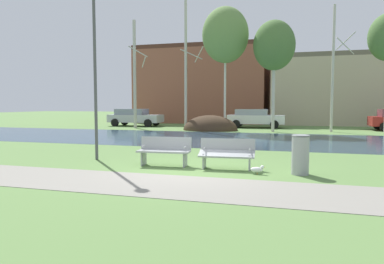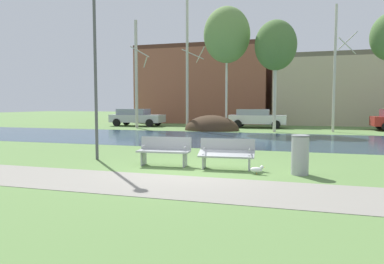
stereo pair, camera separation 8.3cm
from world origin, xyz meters
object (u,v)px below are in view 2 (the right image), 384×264
object	(u,v)px
bench_left	(164,150)
seagull	(257,169)
trash_bin	(300,154)
parked_sedan_second_white	(257,118)
bench_right	(227,153)
parked_van_nearest_silver	(136,117)
streetlamp	(95,46)

from	to	relation	value
bench_left	seagull	distance (m)	2.94
trash_bin	parked_sedan_second_white	size ratio (longest dim) A/B	0.24
bench_left	bench_right	bearing A→B (deg)	0.00
seagull	parked_van_nearest_silver	size ratio (longest dim) A/B	0.09
bench_right	trash_bin	bearing A→B (deg)	-7.12
bench_left	streetlamp	size ratio (longest dim) A/B	0.28
trash_bin	parked_sedan_second_white	bearing A→B (deg)	99.95
bench_right	seagull	xyz separation A→B (m)	(0.94, -0.55, -0.34)
bench_left	bench_right	xyz separation A→B (m)	(1.93, 0.00, 0.00)
trash_bin	seagull	distance (m)	1.21
bench_left	seagull	size ratio (longest dim) A/B	4.11
bench_right	parked_van_nearest_silver	size ratio (longest dim) A/B	0.36
trash_bin	seagull	xyz separation A→B (m)	(-1.10, -0.30, -0.42)
bench_right	seagull	world-z (taller)	bench_right
bench_right	trash_bin	distance (m)	2.05
trash_bin	parked_van_nearest_silver	size ratio (longest dim) A/B	0.23
trash_bin	streetlamp	bearing A→B (deg)	173.47
bench_left	streetlamp	xyz separation A→B (m)	(-2.64, 0.50, 3.34)
trash_bin	parked_sedan_second_white	xyz separation A→B (m)	(-3.29, 18.75, 0.23)
streetlamp	parked_van_nearest_silver	world-z (taller)	streetlamp
parked_van_nearest_silver	parked_sedan_second_white	distance (m)	10.13
streetlamp	parked_van_nearest_silver	bearing A→B (deg)	111.40
seagull	parked_sedan_second_white	bearing A→B (deg)	96.57
parked_van_nearest_silver	trash_bin	bearing A→B (deg)	-53.51
parked_van_nearest_silver	seagull	bearing A→B (deg)	-56.25
bench_right	seagull	bearing A→B (deg)	-30.59
bench_left	seagull	world-z (taller)	bench_left
bench_left	trash_bin	size ratio (longest dim) A/B	1.54
bench_left	parked_van_nearest_silver	xyz separation A→B (m)	(-9.44, 17.86, 0.31)
bench_left	parked_sedan_second_white	bearing A→B (deg)	87.93
bench_left	parked_van_nearest_silver	bearing A→B (deg)	117.86
parked_sedan_second_white	bench_left	bearing A→B (deg)	-92.07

